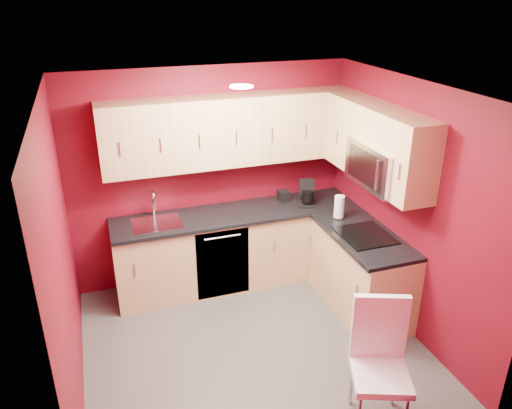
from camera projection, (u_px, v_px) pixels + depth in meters
floor at (253, 346)px, 4.93m from camera, size 3.20×3.20×0.00m
ceiling at (253, 91)px, 3.92m from camera, size 3.20×3.20×0.00m
wall_back at (212, 177)px, 5.72m from camera, size 3.20×0.00×3.20m
wall_front at (329, 336)px, 3.12m from camera, size 3.20×0.00×3.20m
wall_left at (62, 263)px, 3.95m from camera, size 0.00×3.00×3.00m
wall_right at (407, 209)px, 4.90m from camera, size 0.00×3.00×3.00m
base_cabinets_back at (237, 248)px, 5.85m from camera, size 2.80×0.60×0.87m
base_cabinets_right at (360, 273)px, 5.35m from camera, size 0.60×1.30×0.87m
countertop_back at (237, 214)px, 5.65m from camera, size 2.80×0.63×0.04m
countertop_right at (364, 236)px, 5.15m from camera, size 0.63×1.27×0.04m
upper_cabinets_back at (232, 130)px, 5.40m from camera, size 2.80×0.35×0.75m
upper_cabinets_right at (374, 136)px, 4.97m from camera, size 0.35×1.55×0.75m
microwave at (382, 165)px, 4.84m from camera, size 0.42×0.76×0.42m
cooktop at (365, 235)px, 5.11m from camera, size 0.50×0.55×0.01m
sink at (156, 220)px, 5.38m from camera, size 0.52×0.42×0.35m
dishwasher_front at (223, 264)px, 5.52m from camera, size 0.60×0.02×0.82m
downlight at (241, 87)px, 4.18m from camera, size 0.20×0.20×0.01m
coffee_maker at (307, 193)px, 5.77m from camera, size 0.25×0.28×0.29m
napkin_holder at (283, 196)px, 5.92m from camera, size 0.13×0.13×0.13m
paper_towel at (339, 207)px, 5.46m from camera, size 0.18×0.18×0.26m
dining_chair at (381, 369)px, 3.86m from camera, size 0.57×0.58×1.08m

